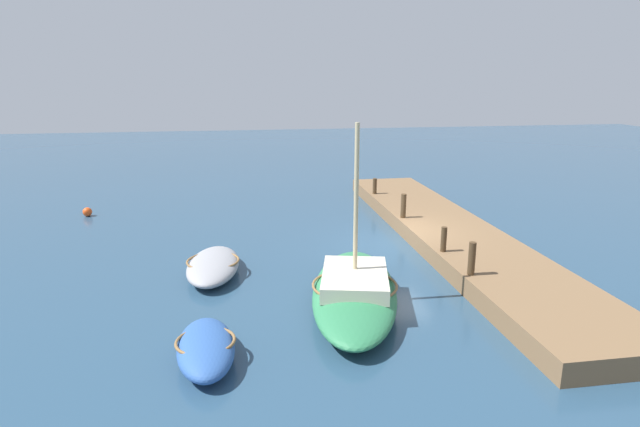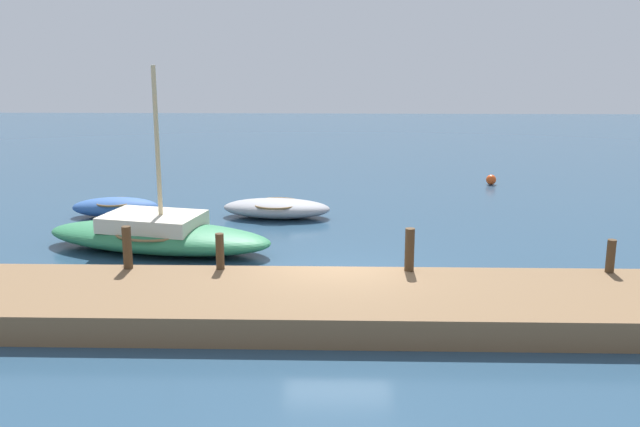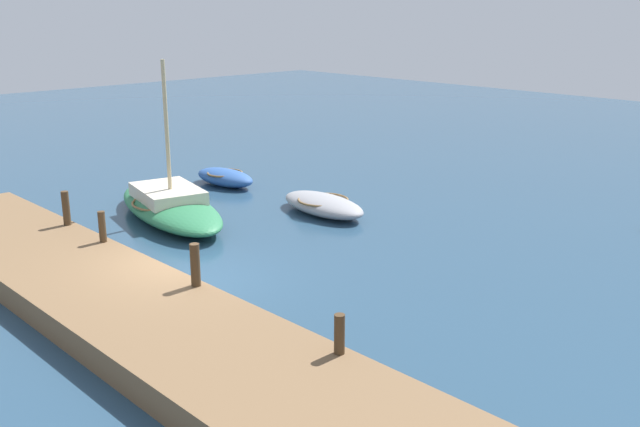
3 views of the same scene
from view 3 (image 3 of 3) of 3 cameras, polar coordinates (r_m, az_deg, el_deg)
ground_plane at (r=17.69m, az=-10.49°, el=-5.39°), size 84.00×84.00×0.00m
dock_platform at (r=16.61m, az=-16.74°, el=-6.22°), size 18.94×3.23×0.58m
dinghy_blue at (r=26.82m, az=-7.57°, el=2.89°), size 2.82×1.41×0.61m
sailboat_green at (r=22.83m, az=-11.87°, el=0.65°), size 6.74×3.63×4.92m
rowboat_grey at (r=22.95m, az=0.25°, el=0.73°), size 3.58×1.87×0.59m
mooring_post_west at (r=20.94m, az=-19.55°, el=0.40°), size 0.20×0.20×0.96m
mooring_post_mid_west at (r=19.17m, az=-16.94°, el=-1.01°), size 0.18×0.18×0.81m
mooring_post_mid_east at (r=15.70m, az=-9.90°, el=-4.05°), size 0.21×0.21×0.96m
mooring_post_east at (r=12.61m, az=1.56°, el=-9.57°), size 0.19×0.19×0.73m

